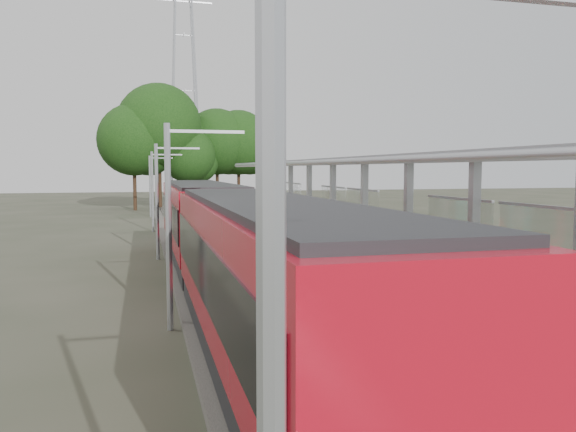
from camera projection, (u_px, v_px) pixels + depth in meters
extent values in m
plane|color=#474438|center=(566.00, 417.00, 9.58)|extent=(200.00, 200.00, 0.00)
cube|color=#59544C|center=(195.00, 252.00, 27.74)|extent=(3.00, 70.00, 0.24)
cube|color=gray|center=(283.00, 242.00, 28.83)|extent=(6.00, 50.00, 1.00)
cube|color=gold|center=(234.00, 233.00, 28.15)|extent=(0.60, 50.00, 0.02)
cube|color=#9EA0A5|center=(219.00, 197.00, 52.81)|extent=(6.00, 0.10, 1.20)
cube|color=black|center=(271.00, 347.00, 11.30)|extent=(2.50, 13.50, 0.70)
cube|color=#AF0C1C|center=(270.00, 269.00, 11.16)|extent=(2.65, 13.50, 2.50)
cube|color=black|center=(270.00, 266.00, 11.16)|extent=(2.72, 12.96, 1.20)
cube|color=black|center=(270.00, 204.00, 11.06)|extent=(2.40, 12.82, 0.15)
cube|color=#0D858A|center=(335.00, 273.00, 11.52)|extent=(0.04, 1.30, 2.00)
cube|color=black|center=(201.00, 250.00, 24.90)|extent=(2.50, 13.50, 0.70)
cube|color=#AF0C1C|center=(200.00, 214.00, 24.77)|extent=(2.65, 13.50, 2.50)
cube|color=black|center=(200.00, 213.00, 24.76)|extent=(2.72, 12.96, 1.20)
cube|color=black|center=(200.00, 185.00, 24.66)|extent=(2.40, 12.83, 0.15)
cube|color=#0D858A|center=(231.00, 217.00, 25.12)|extent=(0.04, 1.30, 2.00)
cylinder|color=black|center=(214.00, 276.00, 20.37)|extent=(2.20, 0.70, 0.70)
cube|color=black|center=(222.00, 239.00, 17.99)|extent=(2.30, 0.80, 2.40)
cube|color=#9EA0A5|center=(474.00, 222.00, 15.64)|extent=(0.25, 0.25, 3.50)
cube|color=#9EA0A5|center=(408.00, 212.00, 19.50)|extent=(0.25, 0.25, 3.50)
cube|color=#9EA0A5|center=(364.00, 205.00, 23.36)|extent=(0.25, 0.25, 3.50)
cube|color=#9EA0A5|center=(333.00, 200.00, 27.21)|extent=(0.25, 0.25, 3.50)
cube|color=#9EA0A5|center=(309.00, 196.00, 31.07)|extent=(0.25, 0.25, 3.50)
cube|color=#9EA0A5|center=(291.00, 193.00, 34.93)|extent=(0.25, 0.25, 3.50)
cube|color=#9EA0A5|center=(276.00, 191.00, 38.79)|extent=(0.25, 0.25, 3.50)
cube|color=#9EA0A5|center=(264.00, 189.00, 42.65)|extent=(0.25, 0.25, 3.50)
cube|color=gray|center=(339.00, 161.00, 25.03)|extent=(3.20, 38.00, 0.16)
cylinder|color=#9EA0A5|center=(306.00, 163.00, 24.65)|extent=(0.24, 38.00, 0.24)
cube|color=silver|center=(544.00, 251.00, 13.93)|extent=(0.05, 3.70, 2.20)
cube|color=silver|center=(457.00, 233.00, 17.79)|extent=(0.05, 3.70, 2.20)
cube|color=silver|center=(362.00, 214.00, 25.51)|extent=(0.05, 3.70, 2.20)
cube|color=silver|center=(333.00, 208.00, 29.36)|extent=(0.05, 3.70, 2.20)
cube|color=silver|center=(293.00, 200.00, 37.08)|extent=(0.05, 3.70, 2.20)
cube|color=silver|center=(279.00, 197.00, 40.94)|extent=(0.05, 3.70, 2.20)
cylinder|color=#382316|center=(135.00, 187.00, 57.44)|extent=(0.36, 0.36, 4.80)
sphere|color=#234915|center=(134.00, 140.00, 57.04)|extent=(7.29, 7.29, 7.29)
cylinder|color=#382316|center=(160.00, 182.00, 58.89)|extent=(0.36, 0.36, 5.81)
sphere|color=#234915|center=(159.00, 126.00, 58.41)|extent=(8.83, 8.83, 8.83)
cylinder|color=#382316|center=(189.00, 191.00, 59.51)|extent=(0.36, 0.36, 3.77)
sphere|color=#234915|center=(188.00, 156.00, 59.19)|extent=(5.73, 5.73, 5.73)
cylinder|color=#382316|center=(217.00, 185.00, 63.01)|extent=(0.36, 0.36, 4.85)
sphere|color=#234915|center=(217.00, 142.00, 62.60)|extent=(7.37, 7.37, 7.37)
cylinder|color=#382316|center=(239.00, 185.00, 64.15)|extent=(0.36, 0.36, 4.83)
sphere|color=#234915|center=(238.00, 143.00, 63.75)|extent=(7.34, 7.34, 7.34)
cylinder|color=#9EA0A5|center=(169.00, 228.00, 14.53)|extent=(0.16, 0.16, 5.40)
cube|color=#9EA0A5|center=(206.00, 132.00, 14.57)|extent=(2.00, 0.08, 0.08)
cylinder|color=#9EA0A5|center=(157.00, 202.00, 26.11)|extent=(0.16, 0.16, 5.40)
cube|color=#9EA0A5|center=(178.00, 148.00, 26.15)|extent=(2.00, 0.08, 0.08)
cylinder|color=#9EA0A5|center=(152.00, 192.00, 37.68)|extent=(0.16, 0.16, 5.40)
cube|color=#9EA0A5|center=(167.00, 155.00, 37.72)|extent=(2.00, 0.08, 0.08)
cylinder|color=#9EA0A5|center=(150.00, 187.00, 49.26)|extent=(0.16, 0.16, 5.40)
cube|color=#9EA0A5|center=(161.00, 158.00, 49.30)|extent=(2.00, 0.08, 0.08)
cube|color=#0E1D48|center=(318.00, 218.00, 31.83)|extent=(1.07, 1.64, 0.06)
cube|color=#0E1D48|center=(315.00, 212.00, 31.75)|extent=(0.69, 1.48, 0.58)
cube|color=#9EA0A5|center=(322.00, 223.00, 31.24)|extent=(0.41, 0.23, 0.47)
cube|color=#9EA0A5|center=(315.00, 221.00, 32.46)|extent=(0.41, 0.23, 0.47)
cube|color=#0E1D48|center=(304.00, 219.00, 31.70)|extent=(0.78, 1.51, 0.06)
cube|color=#0E1D48|center=(301.00, 214.00, 31.62)|extent=(0.42, 1.42, 0.53)
cube|color=#9EA0A5|center=(307.00, 223.00, 31.16)|extent=(0.39, 0.15, 0.43)
cube|color=#9EA0A5|center=(301.00, 222.00, 32.27)|extent=(0.39, 0.15, 0.43)
cylinder|color=beige|center=(431.00, 252.00, 17.10)|extent=(0.38, 0.38, 1.42)
cube|color=red|center=(432.00, 224.00, 17.02)|extent=(0.33, 0.13, 0.24)
cylinder|color=beige|center=(323.00, 225.00, 25.39)|extent=(0.38, 0.38, 1.43)
cube|color=red|center=(323.00, 206.00, 25.32)|extent=(0.34, 0.07, 0.24)
cylinder|color=#9EA0A5|center=(370.00, 247.00, 20.39)|extent=(0.53, 0.53, 0.82)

